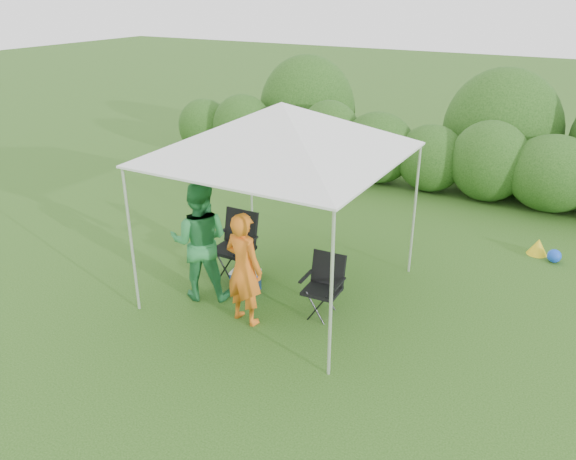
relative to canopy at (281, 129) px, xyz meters
The scene contains 10 objects.
ground 2.51m from the canopy, 90.00° to the right, with size 70.00×70.00×0.00m, color #35601E.
hedge 5.74m from the canopy, 88.38° to the left, with size 12.77×1.53×1.80m.
canopy is the anchor object (origin of this frame).
chair_right 2.16m from the canopy, 18.63° to the right, with size 0.56×0.51×0.87m.
chair_left 2.07m from the canopy, behind, with size 0.65×0.58×1.03m.
man 1.94m from the canopy, 90.42° to the right, with size 0.58×0.38×1.59m, color orange.
woman 1.97m from the canopy, 141.41° to the right, with size 0.86×0.67×1.78m, color #2C8645.
cooler 2.35m from the canopy, 143.26° to the right, with size 0.45×0.36×0.34m.
bottle 2.08m from the canopy, 135.94° to the right, with size 0.06×0.06×0.21m, color #592D0C.
lawn_toy 5.12m from the canopy, 43.69° to the left, with size 0.56×0.47×0.28m.
Camera 1 is at (3.75, -5.98, 4.24)m, focal length 35.00 mm.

